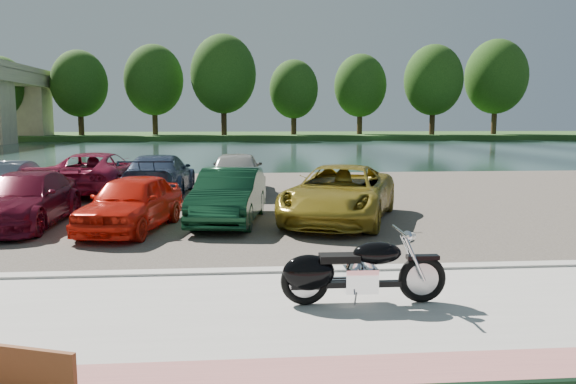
% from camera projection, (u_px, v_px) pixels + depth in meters
% --- Properties ---
extents(ground, '(200.00, 200.00, 0.00)m').
position_uv_depth(ground, '(306.00, 317.00, 7.58)').
color(ground, '#595447').
rests_on(ground, ground).
extents(promenade, '(60.00, 6.00, 0.10)m').
position_uv_depth(promenade, '(315.00, 343.00, 6.59)').
color(promenade, '#ACA8A2').
rests_on(promenade, ground).
extents(kerb, '(60.00, 0.30, 0.14)m').
position_uv_depth(kerb, '(292.00, 272.00, 9.55)').
color(kerb, '#ACA8A2').
rests_on(kerb, ground).
extents(parking_lot, '(60.00, 18.00, 0.04)m').
position_uv_depth(parking_lot, '(268.00, 200.00, 18.45)').
color(parking_lot, '#403C34').
rests_on(parking_lot, ground).
extents(river, '(120.00, 40.00, 0.00)m').
position_uv_depth(river, '(251.00, 151.00, 47.11)').
color(river, '#172B26').
rests_on(river, ground).
extents(far_bank, '(120.00, 24.00, 0.60)m').
position_uv_depth(far_bank, '(247.00, 136.00, 78.69)').
color(far_bank, '#254C1B').
rests_on(far_bank, ground).
extents(far_trees, '(70.25, 10.68, 12.52)m').
position_uv_depth(far_trees, '(281.00, 81.00, 71.98)').
color(far_trees, '#322112').
rests_on(far_trees, far_bank).
extents(motorcycle, '(2.33, 0.75, 1.05)m').
position_uv_depth(motorcycle, '(348.00, 272.00, 7.78)').
color(motorcycle, black).
rests_on(motorcycle, promenade).
extents(car_3, '(1.85, 4.52, 1.31)m').
position_uv_depth(car_3, '(24.00, 200.00, 13.76)').
color(car_3, '#5A0C20').
rests_on(car_3, parking_lot).
extents(car_4, '(2.31, 4.12, 1.32)m').
position_uv_depth(car_4, '(131.00, 203.00, 13.25)').
color(car_4, red).
rests_on(car_4, parking_lot).
extents(car_5, '(2.03, 4.32, 1.37)m').
position_uv_depth(car_5, '(229.00, 196.00, 14.24)').
color(car_5, '#0D331D').
rests_on(car_5, parking_lot).
extents(car_6, '(4.03, 5.66, 1.43)m').
position_uv_depth(car_6, '(340.00, 194.00, 14.40)').
color(car_6, olive).
rests_on(car_6, parking_lot).
extents(car_9, '(1.32, 3.75, 1.23)m').
position_uv_depth(car_9, '(14.00, 178.00, 19.00)').
color(car_9, slate).
rests_on(car_9, parking_lot).
extents(car_10, '(2.64, 5.36, 1.46)m').
position_uv_depth(car_10, '(98.00, 173.00, 19.75)').
color(car_10, maroon).
rests_on(car_10, parking_lot).
extents(car_11, '(2.15, 4.97, 1.42)m').
position_uv_depth(car_11, '(160.00, 175.00, 19.30)').
color(car_11, '#2C3B57').
rests_on(car_11, parking_lot).
extents(car_12, '(2.02, 4.52, 1.51)m').
position_uv_depth(car_12, '(237.00, 171.00, 20.13)').
color(car_12, '#A0A09C').
rests_on(car_12, parking_lot).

